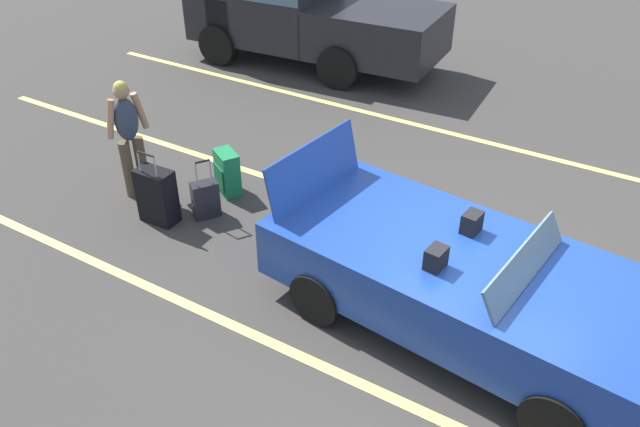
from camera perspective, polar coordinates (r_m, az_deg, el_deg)
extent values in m
plane|color=#383533|center=(7.03, 12.35, -9.80)|extent=(80.00, 80.00, 0.00)
cube|color=#EAE066|center=(6.22, 8.17, -16.66)|extent=(18.00, 0.12, 0.01)
cube|color=#EAE066|center=(8.14, 16.03, -3.46)|extent=(18.00, 0.12, 0.01)
cube|color=#EAE066|center=(10.42, 20.53, 4.40)|extent=(18.00, 0.12, 0.01)
cube|color=navy|center=(6.62, 12.99, -5.91)|extent=(4.27, 2.21, 0.64)
cube|color=navy|center=(6.45, 24.45, -11.32)|extent=(1.49, 1.81, 0.38)
cube|color=slate|center=(6.21, 17.74, -4.32)|extent=(0.36, 1.56, 0.31)
cube|color=black|center=(6.70, 13.32, -0.79)|extent=(0.18, 0.24, 0.22)
cube|color=black|center=(6.15, 10.25, -3.91)|extent=(0.18, 0.24, 0.22)
cube|color=navy|center=(7.09, -0.49, 3.89)|extent=(0.34, 1.51, 0.63)
cylinder|color=black|center=(7.21, 24.69, -8.16)|extent=(0.62, 0.29, 0.60)
cylinder|color=black|center=(6.03, 20.17, -16.77)|extent=(0.62, 0.29, 0.60)
cylinder|color=black|center=(7.83, 7.11, -1.14)|extent=(0.62, 0.29, 0.60)
cylinder|color=black|center=(6.77, -0.17, -7.40)|extent=(0.62, 0.29, 0.60)
cube|color=black|center=(8.47, -14.26, 1.51)|extent=(0.49, 0.29, 0.74)
cube|color=black|center=(8.59, -13.55, 1.67)|extent=(0.38, 0.03, 0.41)
cylinder|color=gray|center=(8.26, -15.78, 4.47)|extent=(0.02, 0.02, 0.28)
cylinder|color=gray|center=(8.09, -14.42, 4.05)|extent=(0.02, 0.02, 0.28)
cylinder|color=black|center=(8.11, -15.25, 5.11)|extent=(0.26, 0.04, 0.03)
sphere|color=black|center=(8.70, -15.21, -0.47)|extent=(0.04, 0.04, 0.04)
sphere|color=black|center=(8.50, -13.55, -1.11)|extent=(0.04, 0.04, 0.04)
cube|color=#19723F|center=(8.93, -8.21, 3.63)|extent=(0.47, 0.41, 0.62)
cube|color=#13562F|center=(8.92, -8.96, 3.16)|extent=(0.29, 0.18, 0.34)
sphere|color=black|center=(9.00, -7.20, 1.79)|extent=(0.04, 0.04, 0.04)
sphere|color=black|center=(9.22, -7.87, 2.60)|extent=(0.04, 0.04, 0.04)
cube|color=black|center=(8.50, -10.12, 1.23)|extent=(0.35, 0.39, 0.50)
cylinder|color=gray|center=(8.22, -10.92, 3.37)|extent=(0.03, 0.03, 0.34)
cylinder|color=gray|center=(8.25, -9.68, 3.67)|extent=(0.03, 0.03, 0.34)
cylinder|color=black|center=(8.15, -10.42, 4.56)|extent=(0.13, 0.17, 0.03)
sphere|color=black|center=(8.54, -10.58, -0.50)|extent=(0.04, 0.04, 0.04)
sphere|color=black|center=(8.59, -9.07, -0.11)|extent=(0.04, 0.04, 0.04)
cylinder|color=#4C3F2D|center=(9.16, -15.54, 4.21)|extent=(0.19, 0.19, 0.82)
cylinder|color=#4C3F2D|center=(9.10, -16.66, 3.79)|extent=(0.19, 0.19, 0.82)
ellipsoid|color=#2D384C|center=(8.81, -16.82, 7.99)|extent=(0.31, 0.37, 0.60)
sphere|color=#A37556|center=(8.66, -17.25, 10.33)|extent=(0.21, 0.21, 0.21)
sphere|color=tan|center=(8.64, -17.30, 10.62)|extent=(0.18, 0.18, 0.18)
cylinder|color=#A37556|center=(8.86, -15.70, 8.79)|extent=(0.15, 0.21, 0.53)
cylinder|color=#A37556|center=(8.72, -18.10, 7.95)|extent=(0.15, 0.21, 0.53)
cube|color=black|center=(14.13, -7.72, 17.57)|extent=(1.23, 1.97, 0.90)
cube|color=black|center=(12.63, 5.10, 15.76)|extent=(2.52, 2.06, 0.90)
cylinder|color=black|center=(13.44, -8.96, 14.59)|extent=(0.82, 0.33, 0.80)
cylinder|color=black|center=(14.86, -4.83, 16.75)|extent=(0.82, 0.33, 0.80)
cylinder|color=black|center=(12.14, 1.68, 12.86)|extent=(0.82, 0.33, 0.80)
cylinder|color=black|center=(13.70, 5.10, 15.23)|extent=(0.82, 0.33, 0.80)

